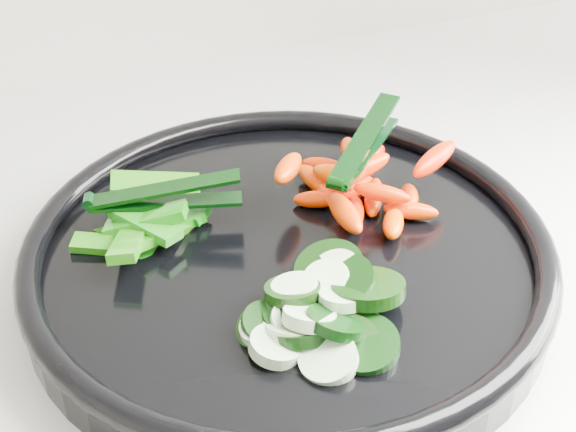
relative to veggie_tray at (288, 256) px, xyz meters
name	(u,v)px	position (x,y,z in m)	size (l,w,h in m)	color
veggie_tray	(288,256)	(0.00, 0.00, 0.00)	(0.49, 0.49, 0.04)	black
cucumber_pile	(317,314)	(-0.01, -0.08, 0.01)	(0.12, 0.12, 0.04)	black
carrot_pile	(356,184)	(0.07, 0.03, 0.02)	(0.15, 0.13, 0.05)	#DA3700
pepper_pile	(151,219)	(-0.08, 0.06, 0.01)	(0.11, 0.12, 0.04)	#0B6B0A
tong_carrot	(363,147)	(0.07, 0.04, 0.05)	(0.09, 0.09, 0.02)	black
tong_pepper	(160,196)	(-0.07, 0.06, 0.03)	(0.11, 0.05, 0.02)	black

